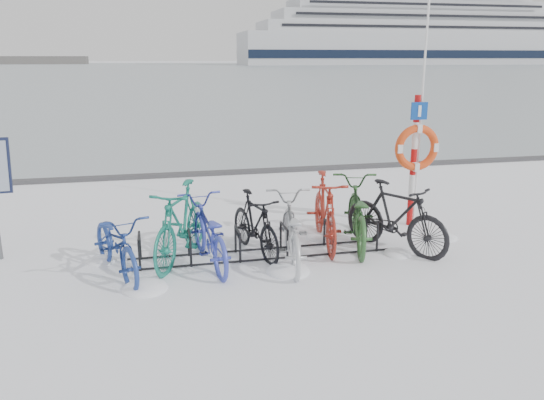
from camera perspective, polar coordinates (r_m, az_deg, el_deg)
The scene contains 15 objects.
ground at distance 8.17m, azimuth -1.17°, elevation -5.96°, with size 900.00×900.00×0.00m, color white.
ice_sheet at distance 162.51m, azimuth -12.41°, elevation 13.72°, with size 400.00×298.00×0.02m, color #9FAAB3.
quay_edge at distance 13.76m, azimuth -6.06°, elevation 2.91°, with size 400.00×0.25×0.10m, color #3F3F42.
bike_rack at distance 8.10m, azimuth -1.18°, elevation -4.77°, with size 4.00×0.48×0.46m.
lifebuoy_station at distance 9.57m, azimuth 15.27°, elevation 5.42°, with size 0.81×0.23×4.21m.
cruise_ferry at distance 240.15m, azimuth 14.88°, elevation 17.04°, with size 146.92×27.69×48.27m.
bike_0 at distance 7.65m, azimuth -16.43°, elevation -4.24°, with size 0.64×1.84×0.96m, color navy.
bike_1 at distance 7.95m, azimuth -9.76°, elevation -2.25°, with size 0.56×1.98×1.19m, color #177361.
bike_2 at distance 7.77m, azimuth -6.91°, elevation -3.29°, with size 0.66×1.90×1.00m, color #3643B3.
bike_3 at distance 8.11m, azimuth -1.84°, elevation -2.41°, with size 0.47×1.65×0.99m, color black.
bike_4 at distance 7.79m, azimuth 2.05°, elevation -3.03°, with size 0.68×1.95×1.02m, color #AFB2B7.
bike_5 at distance 8.52m, azimuth 5.72°, elevation -0.95°, with size 0.55×1.96×1.18m, color maroon.
bike_6 at distance 8.61m, azimuth 9.11°, elevation -1.20°, with size 0.72×2.08×1.09m, color #2A5528.
bike_7 at distance 8.47m, azimuth 13.18°, elevation -1.59°, with size 0.53×1.86×1.12m, color black.
snow_drifts at distance 7.90m, azimuth -0.40°, elevation -6.72°, with size 5.97×1.99×0.22m.
Camera 1 is at (-1.50, -7.47, 2.93)m, focal length 35.00 mm.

